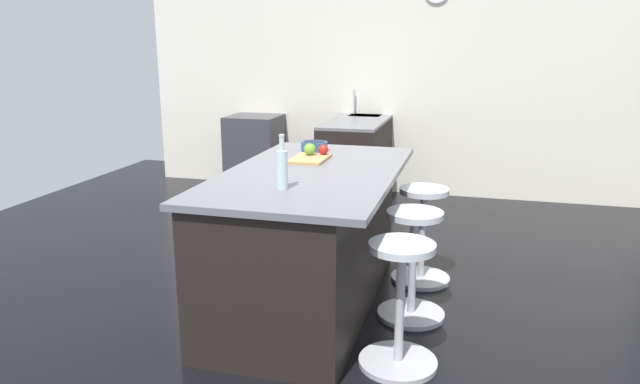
# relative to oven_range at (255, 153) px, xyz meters

# --- Properties ---
(ground_plane) EXTENTS (7.71, 7.71, 0.00)m
(ground_plane) POSITION_rel_oven_range_xyz_m (2.59, 1.56, -0.45)
(ground_plane) COLOR black
(interior_partition_left) EXTENTS (0.15, 5.93, 2.73)m
(interior_partition_left) POSITION_rel_oven_range_xyz_m (-0.35, 1.56, 0.92)
(interior_partition_left) COLOR silver
(interior_partition_left) RESTS_ON ground_plane
(sink_cabinet) EXTENTS (1.92, 0.60, 1.21)m
(sink_cabinet) POSITION_rel_oven_range_xyz_m (-0.00, 1.31, 0.02)
(sink_cabinet) COLOR black
(sink_cabinet) RESTS_ON ground_plane
(oven_range) EXTENTS (0.60, 0.61, 0.90)m
(oven_range) POSITION_rel_oven_range_xyz_m (0.00, 0.00, 0.00)
(oven_range) COLOR #38383D
(oven_range) RESTS_ON ground_plane
(kitchen_island) EXTENTS (1.97, 1.08, 0.94)m
(kitchen_island) POSITION_rel_oven_range_xyz_m (2.95, 1.51, 0.03)
(kitchen_island) COLOR black
(kitchen_island) RESTS_ON ground_plane
(stool_by_window) EXTENTS (0.44, 0.44, 0.72)m
(stool_by_window) POSITION_rel_oven_range_xyz_m (2.33, 2.23, -0.11)
(stool_by_window) COLOR #B7B7BC
(stool_by_window) RESTS_ON ground_plane
(stool_middle) EXTENTS (0.44, 0.44, 0.72)m
(stool_middle) POSITION_rel_oven_range_xyz_m (2.95, 2.23, -0.11)
(stool_middle) COLOR #B7B7BC
(stool_middle) RESTS_ON ground_plane
(stool_near_camera) EXTENTS (0.44, 0.44, 0.72)m
(stool_near_camera) POSITION_rel_oven_range_xyz_m (3.57, 2.23, -0.11)
(stool_near_camera) COLOR #B7B7BC
(stool_near_camera) RESTS_ON ground_plane
(cutting_board) EXTENTS (0.36, 0.24, 0.02)m
(cutting_board) POSITION_rel_oven_range_xyz_m (2.64, 1.45, 0.51)
(cutting_board) COLOR tan
(cutting_board) RESTS_ON kitchen_island
(apple_green) EXTENTS (0.08, 0.08, 0.08)m
(apple_green) POSITION_rel_oven_range_xyz_m (2.55, 1.42, 0.56)
(apple_green) COLOR #609E2D
(apple_green) RESTS_ON cutting_board
(apple_red) EXTENTS (0.07, 0.07, 0.07)m
(apple_red) POSITION_rel_oven_range_xyz_m (2.50, 1.51, 0.55)
(apple_red) COLOR red
(apple_red) RESTS_ON cutting_board
(water_bottle) EXTENTS (0.06, 0.06, 0.31)m
(water_bottle) POSITION_rel_oven_range_xyz_m (3.47, 1.53, 0.62)
(water_bottle) COLOR silver
(water_bottle) RESTS_ON kitchen_island
(fruit_bowl) EXTENTS (0.20, 0.20, 0.07)m
(fruit_bowl) POSITION_rel_oven_range_xyz_m (2.27, 1.38, 0.54)
(fruit_bowl) COLOR #334C6B
(fruit_bowl) RESTS_ON kitchen_island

